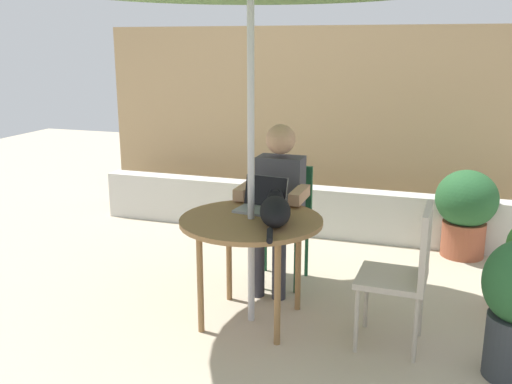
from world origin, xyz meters
TOP-DOWN VIEW (x-y plane):
  - ground_plane at (0.00, 0.00)m, footprint 14.00×14.00m
  - fence_back at (0.00, 2.48)m, footprint 4.87×0.08m
  - planter_wall_low at (0.00, 1.88)m, footprint 4.39×0.20m
  - patio_table at (0.00, 0.00)m, footprint 0.92×0.92m
  - chair_occupied at (0.00, 0.77)m, footprint 0.40×0.40m
  - chair_empty at (0.98, -0.03)m, footprint 0.41×0.41m
  - person_seated at (-0.00, 0.61)m, footprint 0.48×0.48m
  - laptop at (0.00, 0.22)m, footprint 0.33×0.29m
  - cat at (0.18, -0.05)m, footprint 0.30×0.64m
  - potted_plant_corner at (1.35, 1.72)m, footprint 0.52×0.52m

SIDE VIEW (x-z plane):
  - ground_plane at x=0.00m, z-range 0.00..0.00m
  - planter_wall_low at x=0.00m, z-range 0.00..0.47m
  - potted_plant_corner at x=1.35m, z-range 0.05..0.81m
  - chair_occupied at x=0.00m, z-range 0.08..0.96m
  - chair_empty at x=0.98m, z-range 0.08..0.96m
  - patio_table at x=0.00m, z-range 0.29..1.00m
  - person_seated at x=0.00m, z-range 0.08..1.30m
  - laptop at x=0.00m, z-range 0.67..0.88m
  - cat at x=0.18m, z-range 0.71..0.88m
  - fence_back at x=0.00m, z-range 0.00..1.96m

